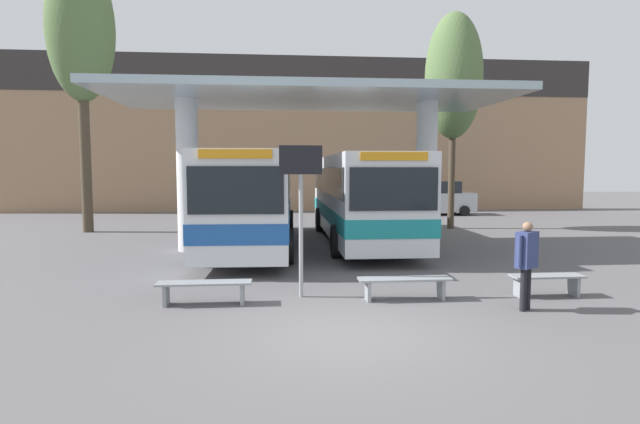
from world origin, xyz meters
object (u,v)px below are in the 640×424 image
at_px(waiting_bench_near_pillar, 547,281).
at_px(poplar_tree_behind_right, 454,77).
at_px(waiting_bench_far_platform, 405,283).
at_px(poplar_tree_behind_left, 81,32).
at_px(waiting_bench_mid_platform, 204,287).
at_px(parked_car_street, 438,199).
at_px(pedestrian_waiting, 527,257).
at_px(info_sign_platform, 301,190).
at_px(transit_bus_center_bay, 360,194).
at_px(transit_bus_left_bay, 254,195).

xyz_separation_m(waiting_bench_near_pillar, poplar_tree_behind_right, (2.29, 12.24, 6.52)).
bearing_deg(waiting_bench_far_platform, poplar_tree_behind_left, 131.09).
xyz_separation_m(waiting_bench_mid_platform, parked_car_street, (11.20, 19.19, 0.62)).
xyz_separation_m(waiting_bench_far_platform, parked_car_street, (7.11, 19.19, 0.62)).
bearing_deg(poplar_tree_behind_left, waiting_bench_mid_platform, -61.58).
bearing_deg(pedestrian_waiting, poplar_tree_behind_right, 41.34).
xyz_separation_m(waiting_bench_mid_platform, waiting_bench_far_platform, (4.09, 0.00, 0.00)).
height_order(waiting_bench_far_platform, poplar_tree_behind_right, poplar_tree_behind_right).
height_order(waiting_bench_far_platform, info_sign_platform, info_sign_platform).
height_order(waiting_bench_far_platform, pedestrian_waiting, pedestrian_waiting).
bearing_deg(waiting_bench_near_pillar, transit_bus_center_bay, 106.91).
bearing_deg(waiting_bench_mid_platform, pedestrian_waiting, -8.99).
relative_size(transit_bus_left_bay, pedestrian_waiting, 6.64).
distance_m(waiting_bench_near_pillar, waiting_bench_far_platform, 3.09).
height_order(waiting_bench_near_pillar, poplar_tree_behind_right, poplar_tree_behind_right).
bearing_deg(poplar_tree_behind_right, transit_bus_left_bay, -152.72).
distance_m(transit_bus_left_bay, parked_car_street, 15.60).
xyz_separation_m(waiting_bench_near_pillar, poplar_tree_behind_left, (-13.87, 12.37, 8.13)).
bearing_deg(waiting_bench_mid_platform, transit_bus_left_bay, 85.04).
xyz_separation_m(transit_bus_left_bay, transit_bus_center_bay, (3.91, 0.83, -0.01)).
relative_size(pedestrian_waiting, poplar_tree_behind_right, 0.18).
height_order(waiting_bench_mid_platform, poplar_tree_behind_left, poplar_tree_behind_left).
height_order(transit_bus_center_bay, poplar_tree_behind_left, poplar_tree_behind_left).
xyz_separation_m(transit_bus_left_bay, waiting_bench_mid_platform, (-0.67, -7.71, -1.45)).
relative_size(transit_bus_left_bay, poplar_tree_behind_left, 0.98).
height_order(info_sign_platform, poplar_tree_behind_right, poplar_tree_behind_right).
relative_size(waiting_bench_near_pillar, waiting_bench_far_platform, 0.79).
bearing_deg(transit_bus_left_bay, parked_car_street, -130.66).
bearing_deg(waiting_bench_mid_platform, info_sign_platform, 12.21).
distance_m(waiting_bench_near_pillar, pedestrian_waiting, 1.56).
bearing_deg(waiting_bench_far_platform, transit_bus_left_bay, 113.95).
height_order(waiting_bench_mid_platform, parked_car_street, parked_car_street).
relative_size(transit_bus_left_bay, waiting_bench_mid_platform, 6.05).
bearing_deg(waiting_bench_mid_platform, transit_bus_center_bay, 61.77).
bearing_deg(poplar_tree_behind_left, info_sign_platform, -54.08).
xyz_separation_m(info_sign_platform, poplar_tree_behind_left, (-8.65, 11.95, 6.20)).
height_order(waiting_bench_near_pillar, waiting_bench_mid_platform, same).
xyz_separation_m(waiting_bench_mid_platform, poplar_tree_behind_left, (-6.69, 12.37, 8.12)).
height_order(waiting_bench_far_platform, parked_car_street, parked_car_street).
bearing_deg(info_sign_platform, pedestrian_waiting, -18.36).
xyz_separation_m(poplar_tree_behind_left, parked_car_street, (17.89, 6.82, -7.50)).
relative_size(transit_bus_left_bay, transit_bus_center_bay, 1.00).
xyz_separation_m(waiting_bench_near_pillar, info_sign_platform, (-5.22, 0.42, 1.93)).
height_order(pedestrian_waiting, poplar_tree_behind_left, poplar_tree_behind_left).
bearing_deg(poplar_tree_behind_right, transit_bus_center_bay, -142.79).
bearing_deg(info_sign_platform, waiting_bench_near_pillar, -4.65).
distance_m(transit_bus_left_bay, waiting_bench_near_pillar, 10.19).
bearing_deg(waiting_bench_near_pillar, waiting_bench_far_platform, 180.00).
distance_m(transit_bus_left_bay, poplar_tree_behind_right, 11.12).
bearing_deg(poplar_tree_behind_left, transit_bus_left_bay, -32.34).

